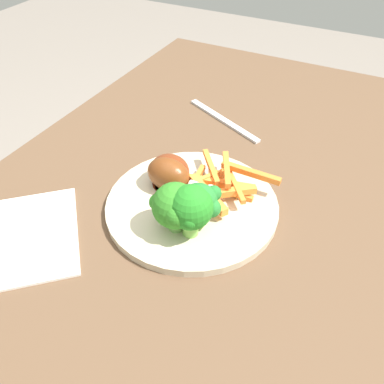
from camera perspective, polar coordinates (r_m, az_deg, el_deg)
name	(u,v)px	position (r m, az deg, el deg)	size (l,w,h in m)	color
dining_table	(205,277)	(0.64, 1.85, -11.87)	(1.25, 0.77, 0.72)	brown
dinner_plate	(192,205)	(0.60, 0.00, -1.88)	(0.25, 0.25, 0.01)	beige
broccoli_floret_front	(176,207)	(0.52, -2.31, -2.14)	(0.06, 0.07, 0.07)	#74B354
broccoli_floret_middle	(201,201)	(0.53, 1.27, -1.28)	(0.05, 0.06, 0.07)	#8DB855
broccoli_floret_back	(190,209)	(0.52, -0.21, -2.39)	(0.06, 0.06, 0.08)	#7DBC50
carrot_fries_pile	(220,184)	(0.60, 4.01, 1.18)	(0.12, 0.14, 0.03)	orange
chicken_drumstick_near	(171,175)	(0.60, -3.01, 2.36)	(0.05, 0.12, 0.05)	#4F210D
chicken_drumstick_far	(171,173)	(0.61, -3.05, 2.67)	(0.09, 0.12, 0.05)	#511C0C
fork	(223,120)	(0.80, 4.45, 10.08)	(0.19, 0.01, 0.01)	silver
napkin	(25,237)	(0.60, -22.46, -5.86)	(0.17, 0.14, 0.00)	white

